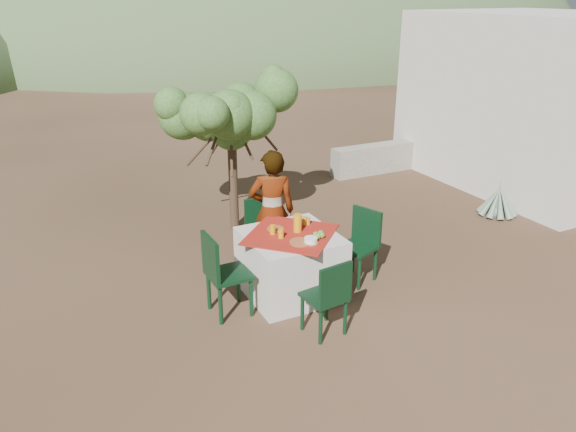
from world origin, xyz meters
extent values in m
plane|color=#312216|center=(0.00, 0.00, 0.00)|extent=(160.00, 160.00, 0.00)
cube|color=beige|center=(-0.41, -0.14, 0.38)|extent=(1.02, 1.02, 0.75)
cube|color=maroon|center=(-0.41, -0.14, 0.76)|extent=(1.30, 1.30, 0.01)
cylinder|color=black|center=(-0.53, 0.65, 0.20)|extent=(0.04, 0.04, 0.41)
cylinder|color=black|center=(-0.22, 0.61, 0.20)|extent=(0.04, 0.04, 0.41)
cylinder|color=black|center=(-0.49, 0.95, 0.20)|extent=(0.04, 0.04, 0.41)
cylinder|color=black|center=(-0.19, 0.92, 0.20)|extent=(0.04, 0.04, 0.41)
cube|color=black|center=(-0.36, 0.78, 0.41)|extent=(0.42, 0.42, 0.04)
cube|color=black|center=(-0.34, 0.96, 0.63)|extent=(0.38, 0.08, 0.40)
cylinder|color=black|center=(-0.33, -0.85, 0.21)|extent=(0.04, 0.04, 0.42)
cylinder|color=black|center=(-0.65, -0.90, 0.21)|extent=(0.04, 0.04, 0.42)
cylinder|color=black|center=(-0.29, -1.17, 0.21)|extent=(0.04, 0.04, 0.42)
cylinder|color=black|center=(-0.60, -1.21, 0.21)|extent=(0.04, 0.04, 0.42)
cube|color=black|center=(-0.47, -1.03, 0.42)|extent=(0.44, 0.44, 0.04)
cube|color=black|center=(-0.44, -1.21, 0.65)|extent=(0.40, 0.09, 0.41)
cylinder|color=black|center=(-1.02, -0.41, 0.24)|extent=(0.05, 0.05, 0.47)
cylinder|color=black|center=(-1.03, -0.05, 0.24)|extent=(0.05, 0.05, 0.47)
cylinder|color=black|center=(-1.38, -0.42, 0.24)|extent=(0.05, 0.05, 0.47)
cylinder|color=black|center=(-1.39, -0.06, 0.24)|extent=(0.05, 0.05, 0.47)
cube|color=black|center=(-1.21, -0.24, 0.47)|extent=(0.45, 0.45, 0.04)
cube|color=black|center=(-1.41, -0.24, 0.73)|extent=(0.05, 0.44, 0.46)
cylinder|color=black|center=(0.23, -0.13, 0.22)|extent=(0.04, 0.04, 0.44)
cylinder|color=black|center=(0.36, -0.44, 0.22)|extent=(0.04, 0.04, 0.44)
cylinder|color=black|center=(0.55, -0.01, 0.22)|extent=(0.04, 0.04, 0.44)
cylinder|color=black|center=(0.67, -0.32, 0.22)|extent=(0.04, 0.04, 0.44)
cube|color=black|center=(0.45, -0.22, 0.44)|extent=(0.54, 0.54, 0.04)
cube|color=black|center=(0.63, -0.15, 0.68)|extent=(0.19, 0.40, 0.43)
imported|color=#8C6651|center=(-0.33, 0.54, 0.79)|extent=(0.67, 0.54, 1.58)
cylinder|color=#463323|center=(-0.30, 1.96, 0.77)|extent=(0.13, 0.13, 1.54)
sphere|color=#2A561F|center=(-0.30, 1.96, 1.54)|extent=(0.66, 0.66, 0.66)
sphere|color=#2A561F|center=(0.31, 1.96, 1.71)|extent=(0.62, 0.62, 0.62)
sphere|color=#2A561F|center=(-0.85, 2.07, 1.65)|extent=(0.57, 0.57, 0.57)
sphere|color=#2A561F|center=(-0.19, 2.57, 1.76)|extent=(0.60, 0.60, 0.60)
sphere|color=#2A561F|center=(-0.25, 1.41, 1.60)|extent=(0.53, 0.53, 0.53)
sphere|color=slate|center=(3.66, 0.63, 0.04)|extent=(0.20, 0.20, 0.20)
cone|color=slate|center=(3.66, 0.63, 0.30)|extent=(0.11, 0.11, 0.59)
cone|color=slate|center=(3.79, 0.59, 0.24)|extent=(0.36, 0.18, 0.50)
cone|color=slate|center=(3.79, 0.67, 0.24)|extent=(0.35, 0.21, 0.51)
cone|color=slate|center=(3.74, 0.74, 0.24)|extent=(0.25, 0.32, 0.51)
cone|color=slate|center=(3.66, 0.76, 0.24)|extent=(0.12, 0.36, 0.49)
cone|color=slate|center=(3.58, 0.73, 0.24)|extent=(0.28, 0.31, 0.51)
cone|color=slate|center=(3.54, 0.66, 0.24)|extent=(0.36, 0.18, 0.50)
cone|color=slate|center=(3.54, 0.58, 0.24)|extent=(0.35, 0.21, 0.51)
cone|color=slate|center=(3.59, 0.52, 0.24)|extent=(0.25, 0.32, 0.51)
cone|color=slate|center=(3.67, 0.49, 0.24)|extent=(0.12, 0.36, 0.49)
cone|color=slate|center=(3.75, 0.52, 0.24)|extent=(0.28, 0.31, 0.51)
cube|color=beige|center=(5.60, 1.80, 1.50)|extent=(3.20, 4.20, 3.00)
cube|color=gray|center=(3.60, 3.40, 0.28)|extent=(2.60, 0.35, 0.55)
ellipsoid|color=#405B33|center=(12.00, 36.00, 0.00)|extent=(48.00, 48.00, 20.00)
ellipsoid|color=gray|center=(28.00, 46.00, 0.00)|extent=(36.00, 36.00, 14.00)
cylinder|color=brown|center=(-0.51, 0.06, 0.77)|extent=(0.20, 0.20, 0.01)
cylinder|color=brown|center=(-0.42, -0.40, 0.77)|extent=(0.25, 0.25, 0.01)
cylinder|color=orange|center=(-0.59, -0.05, 0.82)|extent=(0.07, 0.07, 0.11)
cylinder|color=orange|center=(-0.55, -0.19, 0.81)|extent=(0.06, 0.06, 0.11)
cylinder|color=orange|center=(-0.30, -0.11, 0.87)|extent=(0.10, 0.10, 0.21)
cylinder|color=brown|center=(-0.32, -0.46, 0.77)|extent=(0.18, 0.18, 0.01)
cylinder|color=white|center=(-0.32, -0.46, 0.80)|extent=(0.15, 0.15, 0.05)
cylinder|color=orange|center=(-0.14, 0.03, 0.81)|extent=(0.06, 0.06, 0.10)
cylinder|color=orange|center=(-0.10, 0.02, 0.80)|extent=(0.05, 0.05, 0.08)
cube|color=white|center=(-0.22, 0.02, 0.81)|extent=(0.08, 0.06, 0.09)
sphere|color=#5B8932|center=(-0.20, -0.35, 0.80)|extent=(0.07, 0.07, 0.07)
sphere|color=#5B8932|center=(-0.13, -0.34, 0.80)|extent=(0.07, 0.07, 0.07)
sphere|color=#5B8932|center=(-0.15, -0.40, 0.80)|extent=(0.07, 0.07, 0.07)
sphere|color=#5B8932|center=(-0.20, -0.40, 0.80)|extent=(0.07, 0.07, 0.07)
camera|label=1|loc=(-3.03, -5.39, 3.35)|focal=35.00mm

